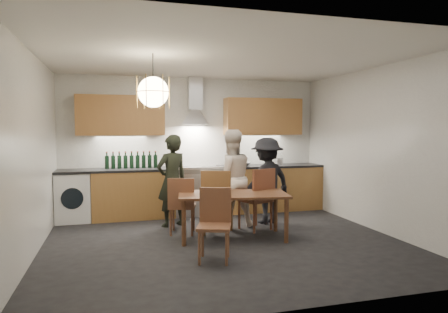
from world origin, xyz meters
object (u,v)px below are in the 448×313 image
object	(u,v)px
chair_front	(215,219)
person_right	(267,181)
chair_back_left	(182,202)
person_left	(172,181)
stock_pot	(279,162)
wine_bottles	(132,160)
person_mid	(231,178)
mixing_bowl	(244,164)
dining_table	(233,198)

from	to	relation	value
chair_front	person_right	distance (m)	2.10
chair_back_left	person_left	distance (m)	0.65
stock_pot	wine_bottles	world-z (taller)	wine_bottles
person_right	stock_pot	bearing A→B (deg)	-140.79
chair_front	person_right	xyz separation A→B (m)	(1.33, 1.61, 0.23)
stock_pot	person_right	bearing A→B (deg)	-122.44
person_mid	stock_pot	distance (m)	1.75
person_left	person_right	xyz separation A→B (m)	(1.60, -0.21, -0.03)
wine_bottles	chair_back_left	bearing A→B (deg)	-65.51
wine_bottles	stock_pot	bearing A→B (deg)	-0.70
person_right	stock_pot	size ratio (longest dim) A/B	8.29
mixing_bowl	person_right	bearing A→B (deg)	-85.54
dining_table	chair_front	world-z (taller)	chair_front
person_left	mixing_bowl	size ratio (longest dim) A/B	5.23
chair_back_left	person_mid	distance (m)	0.98
chair_back_left	chair_front	size ratio (longest dim) A/B	1.00
dining_table	wine_bottles	world-z (taller)	wine_bottles
mixing_bowl	stock_pot	size ratio (longest dim) A/B	1.65
stock_pot	chair_front	bearing A→B (deg)	-126.85
dining_table	person_left	distance (m)	1.25
chair_back_left	person_left	world-z (taller)	person_left
chair_back_left	person_right	distance (m)	1.60
dining_table	chair_front	size ratio (longest dim) A/B	1.92
dining_table	stock_pot	distance (m)	2.41
person_left	dining_table	bearing A→B (deg)	104.69
chair_front	stock_pot	bearing A→B (deg)	72.35
chair_front	stock_pot	size ratio (longest dim) A/B	4.98
chair_front	person_right	world-z (taller)	person_right
stock_pot	wine_bottles	xyz separation A→B (m)	(-2.89, 0.04, 0.09)
chair_front	wine_bottles	xyz separation A→B (m)	(-0.88, 2.72, 0.55)
chair_front	stock_pot	world-z (taller)	stock_pot
dining_table	person_right	xyz separation A→B (m)	(0.84, 0.76, 0.14)
person_left	person_mid	distance (m)	0.97
dining_table	person_right	distance (m)	1.14
mixing_bowl	wine_bottles	xyz separation A→B (m)	(-2.13, 0.09, 0.12)
chair_front	person_left	xyz separation A→B (m)	(-0.27, 1.83, 0.26)
mixing_bowl	dining_table	bearing A→B (deg)	-113.15
mixing_bowl	stock_pot	xyz separation A→B (m)	(0.76, 0.06, 0.03)
wine_bottles	mixing_bowl	bearing A→B (deg)	-2.44
person_left	stock_pot	xyz separation A→B (m)	(2.28, 0.85, 0.20)
mixing_bowl	wine_bottles	bearing A→B (deg)	177.56
dining_table	stock_pot	size ratio (longest dim) A/B	9.59
chair_front	person_left	distance (m)	1.86
mixing_bowl	stock_pot	world-z (taller)	stock_pot
chair_back_left	stock_pot	bearing A→B (deg)	-131.38
mixing_bowl	wine_bottles	world-z (taller)	wine_bottles
chair_front	stock_pot	xyz separation A→B (m)	(2.01, 2.68, 0.46)
person_left	person_right	size ratio (longest dim) A/B	1.04
chair_front	person_mid	size ratio (longest dim) A/B	0.55
chair_back_left	stock_pot	size ratio (longest dim) A/B	4.98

